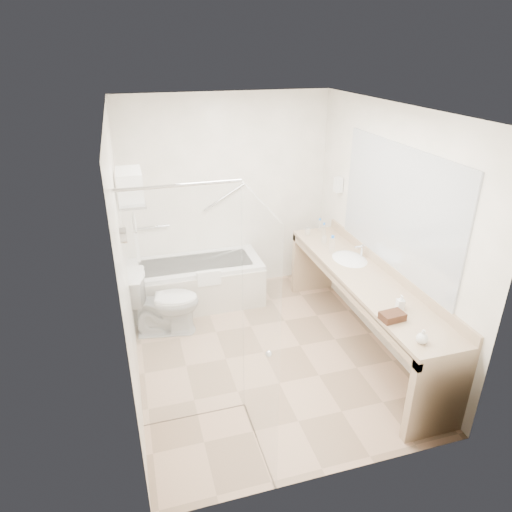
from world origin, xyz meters
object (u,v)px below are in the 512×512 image
object	(u,v)px
water_bottle_left	(332,245)
toilet	(164,302)
amenity_basket	(392,316)
bathtub	(197,283)
vanity_counter	(363,293)

from	to	relation	value
water_bottle_left	toilet	bearing A→B (deg)	172.55
amenity_basket	toilet	bearing A→B (deg)	137.55
bathtub	vanity_counter	size ratio (longest dim) A/B	0.59
bathtub	vanity_counter	bearing A→B (deg)	-42.35
vanity_counter	water_bottle_left	distance (m)	0.68
bathtub	toilet	xyz separation A→B (m)	(-0.45, -0.55, 0.10)
bathtub	water_bottle_left	bearing A→B (deg)	-29.01
vanity_counter	water_bottle_left	world-z (taller)	water_bottle_left
amenity_basket	water_bottle_left	size ratio (longest dim) A/B	0.95
vanity_counter	toilet	bearing A→B (deg)	156.90
toilet	water_bottle_left	xyz separation A→B (m)	(1.88, -0.25, 0.57)
amenity_basket	water_bottle_left	bearing A→B (deg)	86.62
vanity_counter	amenity_basket	distance (m)	0.86
water_bottle_left	bathtub	bearing A→B (deg)	150.99
toilet	water_bottle_left	bearing A→B (deg)	-88.48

